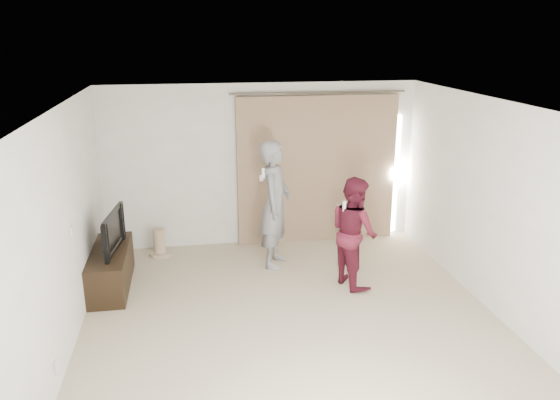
% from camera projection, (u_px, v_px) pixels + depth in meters
% --- Properties ---
extents(floor, '(5.50, 5.50, 0.00)m').
position_uv_depth(floor, '(294.00, 324.00, 6.53)').
color(floor, '#C5B594').
rests_on(floor, ground).
extents(wall_back, '(5.00, 0.04, 2.60)m').
position_uv_depth(wall_back, '(262.00, 165.00, 8.73)').
color(wall_back, white).
rests_on(wall_back, ground).
extents(wall_left, '(0.04, 5.50, 2.60)m').
position_uv_depth(wall_left, '(62.00, 236.00, 5.75)').
color(wall_left, white).
rests_on(wall_left, ground).
extents(ceiling, '(5.00, 5.50, 0.01)m').
position_uv_depth(ceiling, '(295.00, 106.00, 5.76)').
color(ceiling, white).
rests_on(ceiling, wall_back).
extents(curtain, '(2.80, 0.11, 2.46)m').
position_uv_depth(curtain, '(318.00, 170.00, 8.84)').
color(curtain, tan).
rests_on(curtain, ground).
extents(tv_console, '(0.48, 1.40, 0.54)m').
position_uv_depth(tv_console, '(111.00, 269.00, 7.42)').
color(tv_console, black).
rests_on(tv_console, ground).
extents(tv, '(0.24, 0.95, 0.55)m').
position_uv_depth(tv, '(107.00, 231.00, 7.26)').
color(tv, black).
rests_on(tv, tv_console).
extents(scratching_post, '(0.33, 0.33, 0.45)m').
position_uv_depth(scratching_post, '(159.00, 245.00, 8.47)').
color(scratching_post, tan).
rests_on(scratching_post, ground).
extents(person_man, '(0.67, 0.80, 1.88)m').
position_uv_depth(person_man, '(275.00, 204.00, 7.95)').
color(person_man, slate).
rests_on(person_man, ground).
extents(person_woman, '(0.76, 0.87, 1.52)m').
position_uv_depth(person_woman, '(354.00, 232.00, 7.37)').
color(person_woman, '#561524').
rests_on(person_woman, ground).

